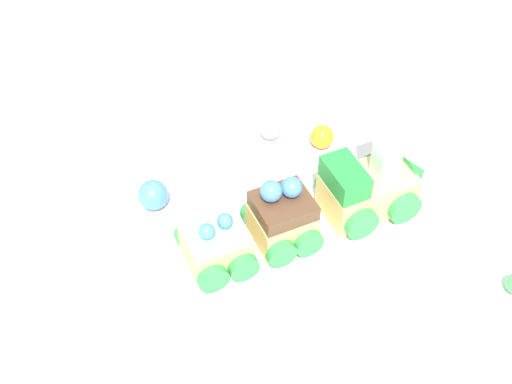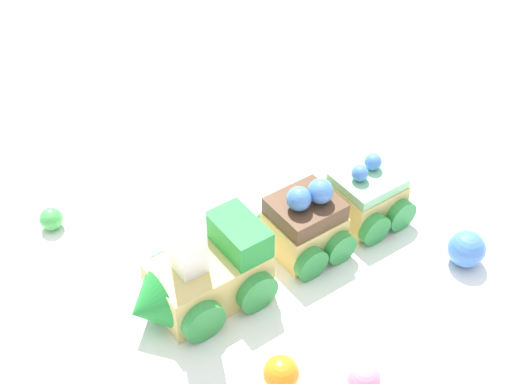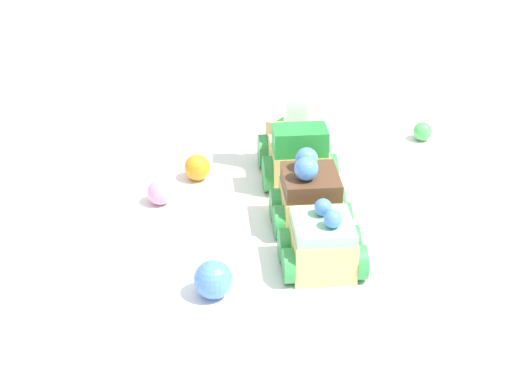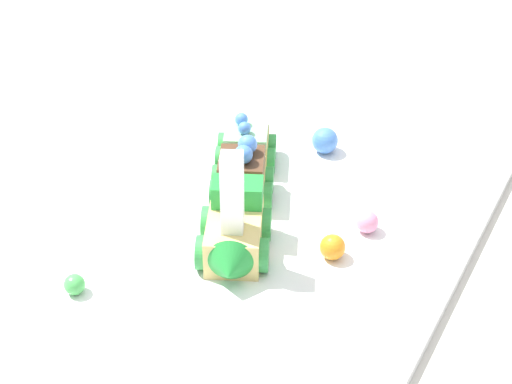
# 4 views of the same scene
# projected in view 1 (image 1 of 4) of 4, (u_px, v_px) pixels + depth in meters

# --- Properties ---
(ground_plane) EXTENTS (10.00, 10.00, 0.00)m
(ground_plane) POSITION_uv_depth(u_px,v_px,m) (304.00, 223.00, 0.73)
(ground_plane) COLOR beige
(display_board) EXTENTS (0.76, 0.45, 0.01)m
(display_board) POSITION_uv_depth(u_px,v_px,m) (305.00, 219.00, 0.72)
(display_board) COLOR white
(display_board) RESTS_ON ground_plane
(cake_train_locomotive) EXTENTS (0.12, 0.10, 0.13)m
(cake_train_locomotive) POSITION_uv_depth(u_px,v_px,m) (375.00, 183.00, 0.71)
(cake_train_locomotive) COLOR #E5C675
(cake_train_locomotive) RESTS_ON display_board
(cake_car_chocolate) EXTENTS (0.08, 0.09, 0.07)m
(cake_car_chocolate) POSITION_uv_depth(u_px,v_px,m) (282.00, 218.00, 0.68)
(cake_car_chocolate) COLOR #E5C675
(cake_car_chocolate) RESTS_ON display_board
(cake_car_mint) EXTENTS (0.08, 0.09, 0.06)m
(cake_car_mint) POSITION_uv_depth(u_px,v_px,m) (216.00, 245.00, 0.66)
(cake_car_mint) COLOR #E5C675
(cake_car_mint) RESTS_ON display_board
(gumball_pink) EXTENTS (0.02, 0.02, 0.02)m
(gumball_pink) POSITION_uv_depth(u_px,v_px,m) (270.00, 129.00, 0.79)
(gumball_pink) COLOR pink
(gumball_pink) RESTS_ON display_board
(gumball_orange) EXTENTS (0.03, 0.03, 0.03)m
(gumball_orange) POSITION_uv_depth(u_px,v_px,m) (322.00, 137.00, 0.78)
(gumball_orange) COLOR orange
(gumball_orange) RESTS_ON display_board
(gumball_blue) EXTENTS (0.03, 0.03, 0.03)m
(gumball_blue) POSITION_uv_depth(u_px,v_px,m) (153.00, 195.00, 0.72)
(gumball_blue) COLOR #4C84E0
(gumball_blue) RESTS_ON display_board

